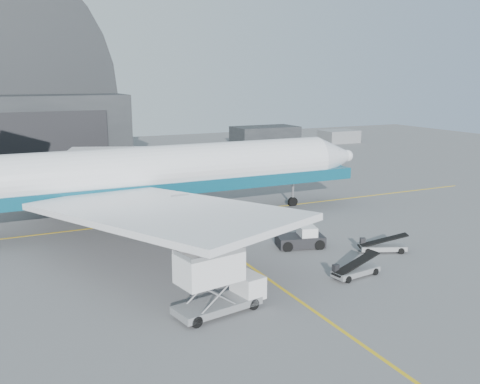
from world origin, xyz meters
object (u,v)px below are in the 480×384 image
belt_loader_a (355,270)px  airliner (142,174)px  belt_loader_b (382,246)px  pushback_tug (302,239)px  catering_truck (216,282)px

belt_loader_a → airliner: bearing=107.1°
airliner → belt_loader_b: bearing=-48.0°
airliner → pushback_tug: 17.70m
pushback_tug → airliner: bearing=142.9°
catering_truck → airliner: bearing=75.3°
airliner → catering_truck: 23.08m
pushback_tug → belt_loader_a: size_ratio=1.06×
airliner → belt_loader_b: size_ratio=12.40×
airliner → belt_loader_a: airliner is taller
catering_truck → belt_loader_a: bearing=-4.1°
catering_truck → pushback_tug: bearing=26.8°
airliner → belt_loader_a: size_ratio=12.11×
catering_truck → belt_loader_a: (11.93, 1.35, -1.59)m
catering_truck → belt_loader_b: (17.61, 5.07, -1.60)m
catering_truck → belt_loader_b: 18.40m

